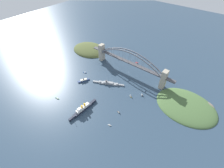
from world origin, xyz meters
TOP-DOWN VIEW (x-y plane):
  - ground_plane at (0.00, 0.00)m, footprint 1400.00×1400.00m
  - harbor_arch_bridge at (0.00, 0.00)m, footprint 268.79×16.93m
  - headland_west_shore at (-179.84, 22.27)m, footprint 139.42×111.91m
  - headland_east_shore at (176.56, -17.77)m, footprint 122.86×95.34m
  - ocean_liner at (1.40, 182.30)m, footprint 11.02×78.81m
  - naval_cruiser at (14.31, 77.74)m, footprint 78.27×43.38m
  - harbor_ferry_steamer at (73.97, 111.36)m, footprint 20.11×31.97m
  - seaplane_taxiing_near_bridge at (5.18, -50.96)m, footprint 10.00×8.81m
  - seaplane_second_in_formation at (62.38, -34.54)m, footprint 7.87×9.94m
  - small_boat_0 at (-58.85, 78.54)m, footprint 8.06×6.33m
  - small_boat_1 at (-79.52, 57.33)m, footprint 6.38×8.11m
  - small_boat_2 at (-71.08, 175.47)m, footprint 7.90×3.19m
  - small_boat_3 at (77.63, 197.15)m, footprint 12.66×3.77m
  - small_boat_4 at (97.87, 83.44)m, footprint 10.91×4.93m
  - small_boat_5 at (-66.47, 136.72)m, footprint 6.70×3.95m

SIDE VIEW (x-z plane):
  - ground_plane at x=0.00m, z-range 0.00..0.00m
  - headland_west_shore at x=-179.84m, z-range -8.56..8.56m
  - headland_east_shore at x=176.56m, z-range -13.20..13.20m
  - small_boat_3 at x=77.63m, z-range -0.26..1.56m
  - small_boat_2 at x=-71.08m, z-range -0.28..1.74m
  - small_boat_4 at x=97.87m, z-range -0.29..1.96m
  - seaplane_taxiing_near_bridge at x=5.18m, z-range -0.49..4.24m
  - seaplane_second_in_formation at x=62.38m, z-range -0.46..4.24m
  - naval_cruiser at x=14.31m, z-range -5.41..10.72m
  - harbor_ferry_steamer at x=73.97m, z-range -1.60..6.92m
  - small_boat_5 at x=-66.47m, z-range -0.20..6.54m
  - small_boat_1 at x=-79.52m, z-range -0.21..7.92m
  - small_boat_0 at x=-58.85m, z-range -0.32..8.16m
  - ocean_liner at x=1.40m, z-range -3.54..14.42m
  - harbor_arch_bridge at x=0.00m, z-range -4.08..65.21m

